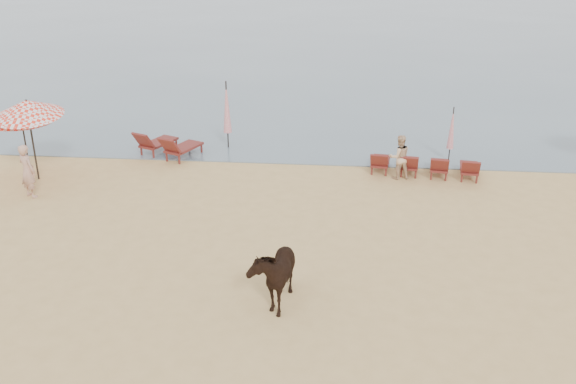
{
  "coord_description": "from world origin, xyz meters",
  "views": [
    {
      "loc": [
        1.43,
        -10.73,
        7.85
      ],
      "look_at": [
        0.0,
        5.0,
        1.1
      ],
      "focal_mm": 40.0,
      "sensor_mm": 36.0,
      "label": 1
    }
  ],
  "objects_px": {
    "umbrella_open_left_a": "(21,115)",
    "umbrella_open_left_b": "(27,108)",
    "lounger_cluster_right": "(424,164)",
    "lounger_cluster_left": "(167,144)",
    "cow": "(274,271)",
    "umbrella_closed_left": "(227,107)",
    "beachgoer_left": "(28,171)",
    "umbrella_closed_right": "(452,128)",
    "beachgoer_right_a": "(399,157)"
  },
  "relations": [
    {
      "from": "umbrella_open_left_a",
      "to": "umbrella_closed_right",
      "type": "height_order",
      "value": "umbrella_open_left_a"
    },
    {
      "from": "umbrella_open_left_a",
      "to": "cow",
      "type": "distance_m",
      "value": 11.25
    },
    {
      "from": "umbrella_closed_right",
      "to": "cow",
      "type": "distance_m",
      "value": 10.76
    },
    {
      "from": "lounger_cluster_left",
      "to": "umbrella_closed_right",
      "type": "relative_size",
      "value": 1.21
    },
    {
      "from": "lounger_cluster_right",
      "to": "beachgoer_right_a",
      "type": "height_order",
      "value": "beachgoer_right_a"
    },
    {
      "from": "beachgoer_left",
      "to": "beachgoer_right_a",
      "type": "height_order",
      "value": "beachgoer_left"
    },
    {
      "from": "umbrella_open_left_b",
      "to": "umbrella_closed_left",
      "type": "distance_m",
      "value": 6.75
    },
    {
      "from": "cow",
      "to": "umbrella_closed_left",
      "type": "bearing_deg",
      "value": 110.74
    },
    {
      "from": "umbrella_closed_left",
      "to": "umbrella_closed_right",
      "type": "distance_m",
      "value": 7.99
    },
    {
      "from": "beachgoer_right_a",
      "to": "umbrella_closed_left",
      "type": "bearing_deg",
      "value": -37.7
    },
    {
      "from": "umbrella_closed_right",
      "to": "lounger_cluster_right",
      "type": "bearing_deg",
      "value": -125.4
    },
    {
      "from": "lounger_cluster_right",
      "to": "cow",
      "type": "bearing_deg",
      "value": -109.43
    },
    {
      "from": "lounger_cluster_right",
      "to": "beachgoer_right_a",
      "type": "distance_m",
      "value": 0.99
    },
    {
      "from": "lounger_cluster_left",
      "to": "umbrella_closed_right",
      "type": "height_order",
      "value": "umbrella_closed_right"
    },
    {
      "from": "lounger_cluster_right",
      "to": "cow",
      "type": "xyz_separation_m",
      "value": [
        -4.11,
        -8.02,
        0.38
      ]
    },
    {
      "from": "lounger_cluster_left",
      "to": "lounger_cluster_right",
      "type": "xyz_separation_m",
      "value": [
        8.94,
        -1.02,
        -0.07
      ]
    },
    {
      "from": "umbrella_closed_right",
      "to": "beachgoer_left",
      "type": "distance_m",
      "value": 13.86
    },
    {
      "from": "lounger_cluster_right",
      "to": "umbrella_closed_left",
      "type": "xyz_separation_m",
      "value": [
        -6.94,
        2.13,
        1.17
      ]
    },
    {
      "from": "umbrella_open_left_a",
      "to": "cow",
      "type": "xyz_separation_m",
      "value": [
        8.87,
        -6.79,
        -1.32
      ]
    },
    {
      "from": "umbrella_open_left_b",
      "to": "beachgoer_right_a",
      "type": "height_order",
      "value": "umbrella_open_left_b"
    },
    {
      "from": "cow",
      "to": "beachgoer_left",
      "type": "distance_m",
      "value": 9.56
    },
    {
      "from": "umbrella_open_left_a",
      "to": "umbrella_open_left_b",
      "type": "height_order",
      "value": "umbrella_open_left_b"
    },
    {
      "from": "beachgoer_left",
      "to": "beachgoer_right_a",
      "type": "relative_size",
      "value": 1.13
    },
    {
      "from": "umbrella_open_left_b",
      "to": "umbrella_closed_right",
      "type": "distance_m",
      "value": 13.96
    },
    {
      "from": "lounger_cluster_left",
      "to": "lounger_cluster_right",
      "type": "distance_m",
      "value": 9.0
    },
    {
      "from": "umbrella_open_left_a",
      "to": "umbrella_closed_left",
      "type": "distance_m",
      "value": 6.93
    },
    {
      "from": "umbrella_open_left_a",
      "to": "umbrella_open_left_b",
      "type": "bearing_deg",
      "value": -50.4
    },
    {
      "from": "umbrella_closed_right",
      "to": "beachgoer_left",
      "type": "height_order",
      "value": "umbrella_closed_right"
    },
    {
      "from": "cow",
      "to": "lounger_cluster_right",
      "type": "bearing_deg",
      "value": 68.03
    },
    {
      "from": "umbrella_open_left_a",
      "to": "umbrella_open_left_b",
      "type": "distance_m",
      "value": 0.55
    },
    {
      "from": "beachgoer_right_a",
      "to": "lounger_cluster_right",
      "type": "bearing_deg",
      "value": -174.53
    },
    {
      "from": "umbrella_closed_right",
      "to": "beachgoer_right_a",
      "type": "height_order",
      "value": "umbrella_closed_right"
    },
    {
      "from": "umbrella_open_left_b",
      "to": "umbrella_closed_right",
      "type": "bearing_deg",
      "value": 15.09
    },
    {
      "from": "lounger_cluster_left",
      "to": "umbrella_closed_left",
      "type": "bearing_deg",
      "value": 52.89
    },
    {
      "from": "umbrella_closed_right",
      "to": "beachgoer_right_a",
      "type": "distance_m",
      "value": 2.62
    },
    {
      "from": "umbrella_closed_left",
      "to": "umbrella_open_left_a",
      "type": "bearing_deg",
      "value": -150.87
    },
    {
      "from": "umbrella_closed_left",
      "to": "cow",
      "type": "height_order",
      "value": "umbrella_closed_left"
    },
    {
      "from": "lounger_cluster_right",
      "to": "beachgoer_left",
      "type": "distance_m",
      "value": 12.5
    },
    {
      "from": "umbrella_closed_left",
      "to": "beachgoer_right_a",
      "type": "xyz_separation_m",
      "value": [
        6.08,
        -2.46,
        -0.81
      ]
    },
    {
      "from": "lounger_cluster_right",
      "to": "lounger_cluster_left",
      "type": "bearing_deg",
      "value": -178.84
    },
    {
      "from": "umbrella_open_left_a",
      "to": "umbrella_closed_right",
      "type": "relative_size",
      "value": 1.18
    },
    {
      "from": "lounger_cluster_right",
      "to": "umbrella_open_left_a",
      "type": "xyz_separation_m",
      "value": [
        -12.97,
        -1.23,
        1.7
      ]
    },
    {
      "from": "beachgoer_left",
      "to": "lounger_cluster_left",
      "type": "bearing_deg",
      "value": -97.91
    },
    {
      "from": "cow",
      "to": "lounger_cluster_left",
      "type": "bearing_deg",
      "value": 123.28
    },
    {
      "from": "umbrella_closed_right",
      "to": "beachgoer_right_a",
      "type": "xyz_separation_m",
      "value": [
        -1.88,
        -1.76,
        -0.47
      ]
    },
    {
      "from": "lounger_cluster_left",
      "to": "lounger_cluster_right",
      "type": "relative_size",
      "value": 0.65
    },
    {
      "from": "umbrella_closed_right",
      "to": "cow",
      "type": "bearing_deg",
      "value": -118.44
    },
    {
      "from": "cow",
      "to": "beachgoer_right_a",
      "type": "relative_size",
      "value": 1.22
    },
    {
      "from": "umbrella_open_left_b",
      "to": "beachgoer_right_a",
      "type": "xyz_separation_m",
      "value": [
        11.73,
        1.14,
        -1.65
      ]
    },
    {
      "from": "umbrella_open_left_b",
      "to": "beachgoer_left",
      "type": "height_order",
      "value": "umbrella_open_left_b"
    }
  ]
}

